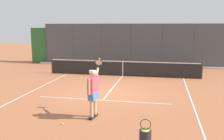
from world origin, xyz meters
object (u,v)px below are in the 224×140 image
tennis_player (93,90)px  tennis_ball_near_net (63,124)px  tennis_ball_near_baseline (132,82)px  ball_basket (145,138)px

tennis_player → tennis_ball_near_net: bearing=145.7°
tennis_ball_near_baseline → ball_basket: size_ratio=0.08×
tennis_ball_near_baseline → ball_basket: (-1.31, 7.89, 0.27)m
tennis_player → tennis_ball_near_baseline: tennis_player is taller
tennis_ball_near_baseline → tennis_player: bearing=83.7°
ball_basket → tennis_ball_near_net: bearing=-22.1°
ball_basket → tennis_player: bearing=-45.0°
tennis_ball_near_baseline → ball_basket: bearing=99.4°
tennis_player → ball_basket: 2.86m
tennis_player → ball_basket: bearing=-124.5°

